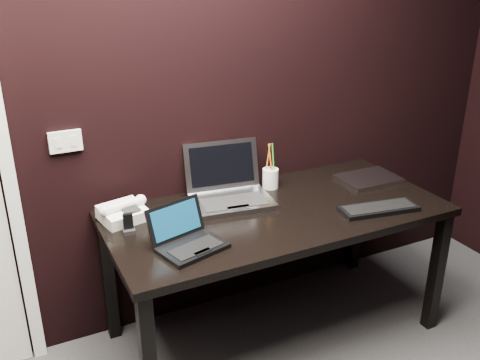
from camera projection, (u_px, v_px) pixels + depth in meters
name	position (u px, v px, depth m)	size (l,w,h in m)	color
wall_back	(188.00, 89.00, 2.68)	(4.00, 4.00, 0.00)	black
wall_switch	(65.00, 141.00, 2.48)	(0.15, 0.02, 0.10)	silver
desk	(276.00, 223.00, 2.71)	(1.70, 0.80, 0.74)	black
netbook	(188.00, 239.00, 2.32)	(0.33, 0.31, 0.18)	black
silver_laptop	(229.00, 191.00, 2.76)	(0.45, 0.41, 0.28)	gray
ext_keyboard	(379.00, 209.00, 2.66)	(0.41, 0.20, 0.03)	black
closed_laptop	(369.00, 179.00, 3.03)	(0.33, 0.24, 0.02)	#9F9FA5
desk_phone	(123.00, 212.00, 2.55)	(0.25, 0.22, 0.12)	white
mobile_phone	(128.00, 226.00, 2.45)	(0.06, 0.05, 0.09)	black
pen_cup	(270.00, 177.00, 2.92)	(0.10, 0.10, 0.25)	silver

